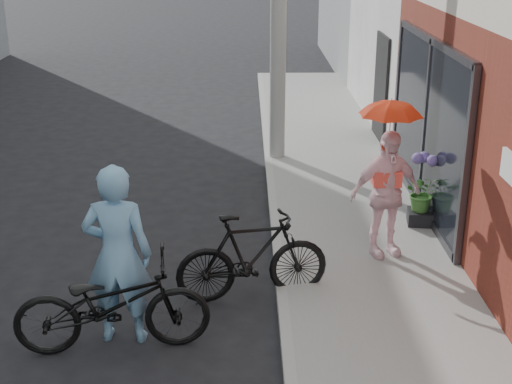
{
  "coord_description": "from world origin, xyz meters",
  "views": [
    {
      "loc": [
        0.53,
        -6.49,
        4.05
      ],
      "look_at": [
        0.65,
        1.46,
        1.1
      ],
      "focal_mm": 50.0,
      "sensor_mm": 36.0,
      "label": 1
    }
  ],
  "objects_px": {
    "bike_left": "(112,304)",
    "bike_right": "(252,257)",
    "kimono_woman": "(385,194)",
    "officer": "(118,255)",
    "planter": "(421,217)"
  },
  "relations": [
    {
      "from": "bike_left",
      "to": "bike_right",
      "type": "bearing_deg",
      "value": -60.49
    },
    {
      "from": "bike_right",
      "to": "kimono_woman",
      "type": "xyz_separation_m",
      "value": [
        1.67,
        0.93,
        0.41
      ]
    },
    {
      "from": "officer",
      "to": "planter",
      "type": "height_order",
      "value": "officer"
    },
    {
      "from": "bike_right",
      "to": "planter",
      "type": "xyz_separation_m",
      "value": [
        2.4,
        1.92,
        -0.31
      ]
    },
    {
      "from": "officer",
      "to": "bike_left",
      "type": "bearing_deg",
      "value": 78.11
    },
    {
      "from": "bike_left",
      "to": "planter",
      "type": "relative_size",
      "value": 5.37
    },
    {
      "from": "bike_right",
      "to": "kimono_woman",
      "type": "height_order",
      "value": "kimono_woman"
    },
    {
      "from": "planter",
      "to": "bike_right",
      "type": "bearing_deg",
      "value": -141.41
    },
    {
      "from": "bike_left",
      "to": "officer",
      "type": "bearing_deg",
      "value": -21.55
    },
    {
      "from": "kimono_woman",
      "to": "officer",
      "type": "bearing_deg",
      "value": -167.53
    },
    {
      "from": "bike_right",
      "to": "kimono_woman",
      "type": "bearing_deg",
      "value": -71.57
    },
    {
      "from": "bike_right",
      "to": "officer",
      "type": "bearing_deg",
      "value": 110.98
    },
    {
      "from": "bike_right",
      "to": "planter",
      "type": "relative_size",
      "value": 4.84
    },
    {
      "from": "kimono_woman",
      "to": "planter",
      "type": "relative_size",
      "value": 4.49
    },
    {
      "from": "officer",
      "to": "bike_right",
      "type": "xyz_separation_m",
      "value": [
        1.36,
        0.84,
        -0.43
      ]
    }
  ]
}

